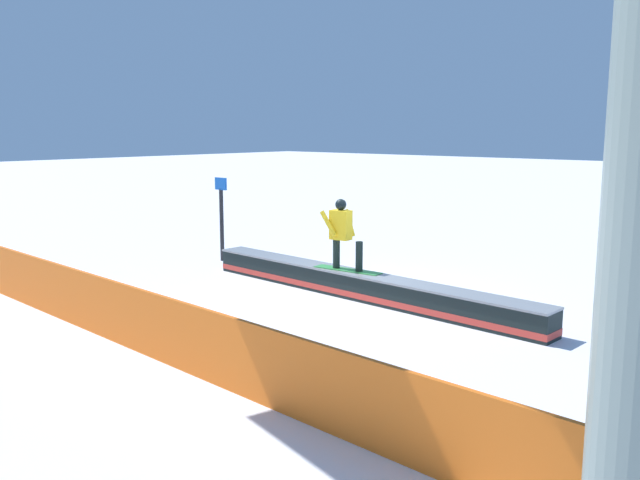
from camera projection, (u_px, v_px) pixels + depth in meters
The scene contains 5 objects.
ground_plane at pixel (360, 298), 13.21m from camera, with size 120.00×120.00×0.00m, color white.
grind_box at pixel (360, 287), 13.18m from camera, with size 7.96×0.96×0.51m.
snowboarder at pixel (342, 232), 13.30m from camera, with size 1.47×0.48×1.40m.
safety_fence at pixel (156, 327), 9.65m from camera, with size 13.79×0.06×0.97m, color orange.
trail_marker at pixel (222, 217), 16.79m from camera, with size 0.40×0.10×2.07m.
Camera 1 is at (-7.91, 10.16, 3.28)m, focal length 38.10 mm.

